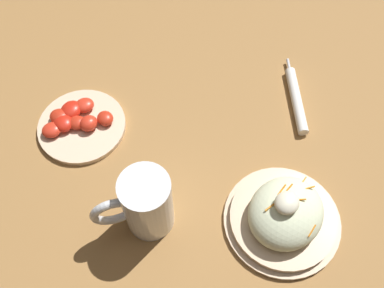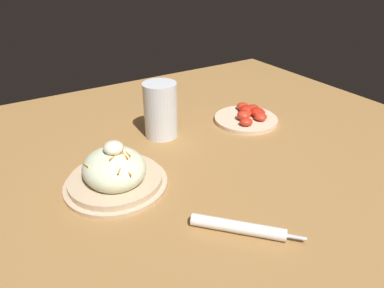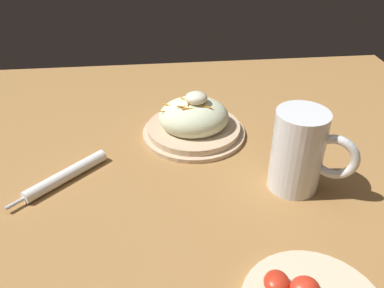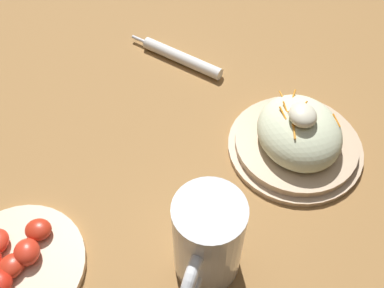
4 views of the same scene
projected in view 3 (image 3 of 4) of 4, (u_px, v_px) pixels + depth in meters
name	position (u px, v px, depth m)	size (l,w,h in m)	color
ground_plane	(184.00, 216.00, 0.71)	(1.43, 1.43, 0.00)	#9E703D
salad_plate	(194.00, 122.00, 0.92)	(0.24, 0.24, 0.11)	#D1B28E
beer_mug	(299.00, 156.00, 0.74)	(0.14, 0.11, 0.16)	white
napkin_roll	(66.00, 176.00, 0.79)	(0.17, 0.16, 0.02)	white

